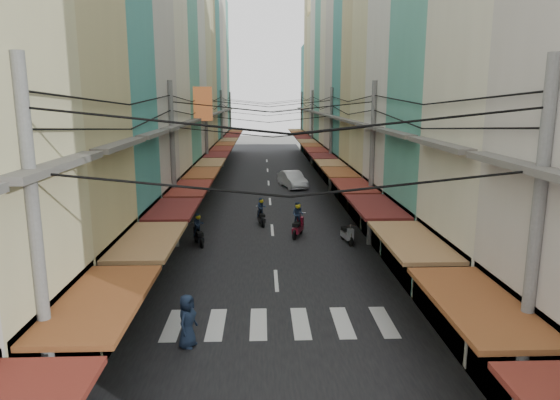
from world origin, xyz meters
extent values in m
plane|color=slate|center=(0.00, 0.00, 0.00)|extent=(160.00, 160.00, 0.00)
cube|color=black|center=(0.00, 20.00, 0.01)|extent=(10.00, 80.00, 0.02)
cube|color=slate|center=(-6.50, 20.00, 0.03)|extent=(3.00, 80.00, 0.06)
cube|color=slate|center=(6.50, 20.00, 0.03)|extent=(3.00, 80.00, 0.06)
cube|color=silver|center=(-3.50, -6.00, 0.03)|extent=(0.55, 2.40, 0.01)
cube|color=silver|center=(-2.10, -6.00, 0.03)|extent=(0.55, 2.40, 0.01)
cube|color=silver|center=(-0.70, -6.00, 0.03)|extent=(0.55, 2.40, 0.01)
cube|color=silver|center=(0.70, -6.00, 0.03)|extent=(0.55, 2.40, 0.01)
cube|color=silver|center=(2.10, -6.00, 0.03)|extent=(0.55, 2.40, 0.01)
cube|color=silver|center=(3.50, -6.00, 0.03)|extent=(0.55, 2.40, 0.01)
cube|color=black|center=(-5.60, -10.98, 1.60)|extent=(1.20, 4.53, 3.20)
cube|color=brown|center=(-4.10, -10.98, 3.00)|extent=(1.80, 4.34, 0.12)
cube|color=#595651|center=(-4.75, -10.98, 6.00)|extent=(0.50, 4.24, 0.15)
cube|color=tan|center=(-8.00, -6.27, 7.90)|extent=(6.00, 4.70, 15.81)
cube|color=black|center=(-5.60, -6.27, 1.60)|extent=(1.20, 4.52, 3.20)
cube|color=olive|center=(-4.10, -6.27, 3.00)|extent=(1.80, 4.33, 0.12)
cube|color=#595651|center=(-4.75, -6.27, 6.00)|extent=(0.50, 4.23, 0.15)
cube|color=teal|center=(-8.00, -1.76, 9.62)|extent=(6.00, 4.30, 19.25)
cube|color=black|center=(-5.60, -1.76, 1.60)|extent=(1.20, 4.13, 3.20)
cube|color=#591C19|center=(-4.10, -1.76, 3.00)|extent=(1.80, 3.96, 0.12)
cube|color=#595651|center=(-4.75, -1.76, 6.00)|extent=(0.50, 3.87, 0.15)
cube|color=#BAB3AA|center=(-8.00, 2.96, 10.47)|extent=(6.00, 5.14, 20.93)
cube|color=black|center=(-5.60, 2.96, 1.60)|extent=(1.20, 4.94, 3.20)
cube|color=maroon|center=(-4.10, 2.96, 3.00)|extent=(1.80, 4.73, 0.12)
cube|color=#595651|center=(-4.75, 2.96, 6.00)|extent=(0.50, 4.63, 0.15)
cube|color=beige|center=(-8.00, 8.00, 8.72)|extent=(6.00, 4.95, 17.43)
cube|color=black|center=(-5.60, 8.00, 1.60)|extent=(1.20, 4.75, 3.20)
cube|color=brown|center=(-4.10, 8.00, 3.00)|extent=(1.80, 4.56, 0.12)
cube|color=#595651|center=(-4.75, 8.00, 6.00)|extent=(0.50, 4.46, 0.15)
cube|color=#55A490|center=(-8.00, 12.98, 8.16)|extent=(6.00, 4.99, 16.32)
cube|color=black|center=(-5.60, 12.98, 1.60)|extent=(1.20, 4.80, 3.20)
cube|color=olive|center=(-4.10, 12.98, 3.00)|extent=(1.80, 4.60, 0.12)
cube|color=#595651|center=(-4.75, 12.98, 6.00)|extent=(0.50, 4.50, 0.15)
cube|color=silver|center=(-8.00, 17.80, 11.44)|extent=(6.00, 4.65, 22.87)
cube|color=black|center=(-5.60, 17.80, 1.60)|extent=(1.20, 4.46, 3.20)
cube|color=#591C19|center=(-4.10, 17.80, 3.00)|extent=(1.80, 4.27, 0.12)
cube|color=#595651|center=(-4.75, 17.80, 6.00)|extent=(0.50, 4.18, 0.15)
cube|color=beige|center=(-8.00, 22.57, 10.29)|extent=(6.00, 4.89, 20.58)
cube|color=black|center=(-5.60, 22.57, 1.60)|extent=(1.20, 4.70, 3.20)
cube|color=maroon|center=(-4.10, 22.57, 3.00)|extent=(1.80, 4.50, 0.12)
cube|color=#595651|center=(-4.75, 22.57, 6.00)|extent=(0.50, 4.40, 0.15)
cube|color=tan|center=(-8.00, 27.27, 9.22)|extent=(6.00, 4.52, 18.44)
cube|color=black|center=(-5.60, 27.27, 1.60)|extent=(1.20, 4.34, 3.20)
cube|color=brown|center=(-4.10, 27.27, 3.00)|extent=(1.80, 4.16, 0.12)
cube|color=#595651|center=(-4.75, 27.27, 6.00)|extent=(0.50, 4.07, 0.15)
cube|color=teal|center=(-8.00, 32.13, 10.31)|extent=(6.00, 5.20, 20.63)
cube|color=black|center=(-5.60, 32.13, 1.60)|extent=(1.20, 4.99, 3.20)
cube|color=olive|center=(-4.10, 32.13, 3.00)|extent=(1.80, 4.78, 0.12)
cube|color=#595651|center=(-4.75, 32.13, 6.00)|extent=(0.50, 4.68, 0.15)
cube|color=#BAB3AA|center=(-8.00, 37.20, 11.85)|extent=(6.00, 4.94, 23.70)
cube|color=black|center=(-5.60, 37.20, 1.60)|extent=(1.20, 4.74, 3.20)
cube|color=#591C19|center=(-4.10, 37.20, 3.00)|extent=(1.80, 4.55, 0.12)
cube|color=#595651|center=(-4.75, 37.20, 6.00)|extent=(0.50, 4.45, 0.15)
cube|color=beige|center=(-8.00, 42.14, 10.56)|extent=(6.00, 4.96, 21.12)
cube|color=black|center=(-5.60, 42.14, 1.60)|extent=(1.20, 4.76, 3.20)
cube|color=maroon|center=(-4.10, 42.14, 3.00)|extent=(1.80, 4.56, 0.12)
cube|color=#595651|center=(-4.75, 42.14, 6.00)|extent=(0.50, 4.46, 0.15)
cube|color=#55A490|center=(-8.00, 47.14, 9.95)|extent=(6.00, 5.04, 19.90)
cube|color=black|center=(-5.60, 47.14, 1.60)|extent=(1.20, 4.84, 3.20)
cube|color=brown|center=(-4.10, 47.14, 3.00)|extent=(1.80, 4.64, 0.12)
cube|color=#595651|center=(-4.75, 47.14, 6.00)|extent=(0.50, 4.54, 0.15)
cube|color=#5D2D15|center=(-4.40, 12.00, 7.00)|extent=(1.20, 0.40, 2.20)
cube|color=black|center=(5.60, -11.40, 1.60)|extent=(1.20, 4.54, 3.20)
cube|color=brown|center=(4.10, -11.40, 3.00)|extent=(1.80, 4.35, 0.12)
cube|color=#595651|center=(4.75, -11.40, 6.00)|extent=(0.50, 4.25, 0.15)
cube|color=black|center=(5.60, -6.55, 1.60)|extent=(1.20, 4.78, 3.20)
cube|color=olive|center=(4.10, -6.55, 3.00)|extent=(1.80, 4.58, 0.12)
cube|color=#595651|center=(4.75, -6.55, 6.00)|extent=(0.50, 4.48, 0.15)
cube|color=#55A490|center=(8.00, -1.55, 7.54)|extent=(6.00, 5.03, 15.08)
cube|color=black|center=(5.60, -1.55, 1.60)|extent=(1.20, 4.83, 3.20)
cube|color=#591C19|center=(4.10, -1.55, 3.00)|extent=(1.80, 4.63, 0.12)
cube|color=#595651|center=(4.75, -1.55, 6.00)|extent=(0.50, 4.53, 0.15)
cube|color=silver|center=(8.00, 3.36, 10.83)|extent=(6.00, 4.79, 21.66)
cube|color=black|center=(5.60, 3.36, 1.60)|extent=(1.20, 4.60, 3.20)
cube|color=maroon|center=(4.10, 3.36, 3.00)|extent=(1.80, 4.41, 0.12)
cube|color=#595651|center=(4.75, 3.36, 6.00)|extent=(0.50, 4.31, 0.15)
cube|color=beige|center=(8.00, 8.02, 10.37)|extent=(6.00, 4.52, 20.74)
cube|color=black|center=(5.60, 8.02, 1.60)|extent=(1.20, 4.34, 3.20)
cube|color=brown|center=(4.10, 8.02, 3.00)|extent=(1.80, 4.16, 0.12)
cube|color=#595651|center=(4.75, 8.02, 6.00)|extent=(0.50, 4.07, 0.15)
cube|color=tan|center=(8.00, 12.34, 7.06)|extent=(6.00, 4.12, 14.13)
cube|color=black|center=(5.60, 12.34, 1.60)|extent=(1.20, 3.96, 3.20)
cube|color=olive|center=(4.10, 12.34, 3.00)|extent=(1.80, 3.79, 0.12)
cube|color=#595651|center=(4.75, 12.34, 6.00)|extent=(0.50, 3.71, 0.15)
cube|color=teal|center=(8.00, 16.61, 8.84)|extent=(6.00, 4.40, 17.68)
cube|color=black|center=(5.60, 16.61, 1.60)|extent=(1.20, 4.23, 3.20)
cube|color=#591C19|center=(4.10, 16.61, 3.00)|extent=(1.80, 4.05, 0.12)
cube|color=#595651|center=(4.75, 16.61, 6.00)|extent=(0.50, 3.96, 0.15)
cube|color=#BAB3AA|center=(8.00, 21.13, 11.30)|extent=(6.00, 4.64, 22.59)
cube|color=black|center=(5.60, 21.13, 1.60)|extent=(1.20, 4.45, 3.20)
cube|color=maroon|center=(4.10, 21.13, 3.00)|extent=(1.80, 4.26, 0.12)
cube|color=#595651|center=(4.75, 21.13, 6.00)|extent=(0.50, 4.17, 0.15)
cube|color=beige|center=(8.00, 25.45, 10.63)|extent=(6.00, 4.00, 21.25)
cube|color=black|center=(5.60, 25.45, 1.60)|extent=(1.20, 3.84, 3.20)
cube|color=brown|center=(4.10, 25.45, 3.00)|extent=(1.80, 3.68, 0.12)
cube|color=#595651|center=(4.75, 25.45, 6.00)|extent=(0.50, 3.60, 0.15)
cube|color=#55A490|center=(8.00, 29.95, 11.16)|extent=(6.00, 5.01, 22.33)
cube|color=black|center=(5.60, 29.95, 1.60)|extent=(1.20, 4.81, 3.20)
cube|color=olive|center=(4.10, 29.95, 3.00)|extent=(1.80, 4.61, 0.12)
cube|color=#595651|center=(4.75, 29.95, 6.00)|extent=(0.50, 4.51, 0.15)
cube|color=silver|center=(8.00, 34.96, 9.86)|extent=(6.00, 5.00, 19.71)
cube|color=black|center=(5.60, 34.96, 1.60)|extent=(1.20, 4.80, 3.20)
cube|color=#591C19|center=(4.10, 34.96, 3.00)|extent=(1.80, 4.60, 0.12)
cube|color=#595651|center=(4.75, 34.96, 6.00)|extent=(0.50, 4.50, 0.15)
cube|color=beige|center=(8.00, 39.61, 8.43)|extent=(6.00, 4.32, 16.86)
cube|color=black|center=(5.60, 39.61, 1.60)|extent=(1.20, 4.15, 3.20)
cube|color=maroon|center=(4.10, 39.61, 3.00)|extent=(1.80, 3.97, 0.12)
cube|color=#595651|center=(4.75, 39.61, 6.00)|extent=(0.50, 3.89, 0.15)
cube|color=tan|center=(8.00, 43.94, 9.98)|extent=(6.00, 4.33, 19.96)
cube|color=black|center=(5.60, 43.94, 1.60)|extent=(1.20, 4.16, 3.20)
cube|color=brown|center=(4.10, 43.94, 3.00)|extent=(1.80, 3.99, 0.12)
cube|color=#595651|center=(4.75, 43.94, 6.00)|extent=(0.50, 3.90, 0.15)
cube|color=teal|center=(8.00, 48.54, 7.17)|extent=(6.00, 4.88, 14.34)
cube|color=black|center=(5.60, 48.54, 1.60)|extent=(1.20, 4.68, 3.20)
cube|color=olive|center=(4.10, 48.54, 3.00)|extent=(1.80, 4.49, 0.12)
cube|color=#595651|center=(4.75, 48.54, 6.00)|extent=(0.50, 4.39, 0.15)
cylinder|color=slate|center=(-4.90, -12.00, 4.10)|extent=(0.26, 0.26, 8.20)
cylinder|color=slate|center=(4.90, -12.00, 4.10)|extent=(0.26, 0.26, 8.20)
cylinder|color=slate|center=(-4.90, 3.00, 4.10)|extent=(0.26, 0.26, 8.20)
cylinder|color=slate|center=(4.90, 3.00, 4.10)|extent=(0.26, 0.26, 8.20)
cylinder|color=slate|center=(-4.90, 18.00, 4.10)|extent=(0.26, 0.26, 8.20)
cylinder|color=slate|center=(4.90, 18.00, 4.10)|extent=(0.26, 0.26, 8.20)
cylinder|color=slate|center=(-4.90, 33.00, 4.10)|extent=(0.26, 0.26, 8.20)
cylinder|color=slate|center=(4.90, 33.00, 4.10)|extent=(0.26, 0.26, 8.20)
cylinder|color=slate|center=(-4.90, 48.00, 4.10)|extent=(0.26, 0.26, 8.20)
cylinder|color=slate|center=(4.90, 48.00, 4.10)|extent=(0.26, 0.26, 8.20)
imported|color=silver|center=(1.99, 19.78, 0.00)|extent=(5.17, 3.05, 1.71)
imported|color=black|center=(7.50, 0.23, 0.00)|extent=(1.75, 1.12, 1.12)
cylinder|color=black|center=(-3.80, 3.80, 0.24)|extent=(0.09, 0.48, 0.48)
cylinder|color=black|center=(-3.80, 2.61, 0.24)|extent=(0.09, 0.48, 0.48)
cube|color=black|center=(-3.80, 3.21, 0.38)|extent=(0.31, 1.05, 0.26)
cube|color=black|center=(-3.80, 2.98, 0.66)|extent=(0.29, 0.50, 0.16)
cube|color=black|center=(-3.80, 3.71, 0.60)|extent=(0.27, 0.26, 0.50)
imported|color=#1F2D48|center=(-3.80, 3.21, 0.50)|extent=(0.48, 0.34, 1.21)
sphere|color=gold|center=(-3.80, 3.21, 1.42)|extent=(0.26, 0.26, 0.26)
cylinder|color=black|center=(1.36, 5.29, 0.27)|extent=(0.10, 0.55, 0.55)
cylinder|color=black|center=(1.36, 3.93, 0.27)|extent=(0.10, 0.55, 0.55)
cube|color=maroon|center=(1.36, 4.61, 0.44)|extent=(0.36, 1.21, 0.29)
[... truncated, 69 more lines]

